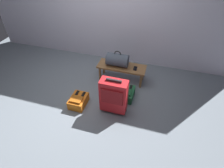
{
  "coord_description": "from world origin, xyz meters",
  "views": [
    {
      "loc": [
        1.23,
        -2.26,
        2.51
      ],
      "look_at": [
        0.47,
        0.29,
        0.25
      ],
      "focal_mm": 29.14,
      "sensor_mm": 36.0,
      "label": 1
    }
  ],
  "objects_px": {
    "backpack_orange": "(78,101)",
    "suitcase_upright_red": "(114,96)",
    "duffel_bag_slate": "(117,60)",
    "cell_phone": "(135,68)",
    "backpack_green": "(126,93)",
    "bench": "(122,68)"
  },
  "relations": [
    {
      "from": "backpack_orange",
      "to": "suitcase_upright_red",
      "type": "bearing_deg",
      "value": 3.44
    },
    {
      "from": "duffel_bag_slate",
      "to": "backpack_orange",
      "type": "height_order",
      "value": "duffel_bag_slate"
    },
    {
      "from": "cell_phone",
      "to": "backpack_green",
      "type": "relative_size",
      "value": 0.38
    },
    {
      "from": "bench",
      "to": "backpack_orange",
      "type": "bearing_deg",
      "value": -121.45
    },
    {
      "from": "bench",
      "to": "duffel_bag_slate",
      "type": "xyz_separation_m",
      "value": [
        -0.09,
        0.0,
        0.19
      ]
    },
    {
      "from": "duffel_bag_slate",
      "to": "cell_phone",
      "type": "relative_size",
      "value": 3.06
    },
    {
      "from": "backpack_green",
      "to": "bench",
      "type": "bearing_deg",
      "value": 114.51
    },
    {
      "from": "backpack_green",
      "to": "backpack_orange",
      "type": "xyz_separation_m",
      "value": [
        -0.81,
        -0.44,
        0.0
      ]
    },
    {
      "from": "suitcase_upright_red",
      "to": "backpack_orange",
      "type": "bearing_deg",
      "value": -176.56
    },
    {
      "from": "backpack_green",
      "to": "backpack_orange",
      "type": "distance_m",
      "value": 0.92
    },
    {
      "from": "bench",
      "to": "backpack_orange",
      "type": "relative_size",
      "value": 2.63
    },
    {
      "from": "duffel_bag_slate",
      "to": "backpack_orange",
      "type": "distance_m",
      "value": 1.14
    },
    {
      "from": "duffel_bag_slate",
      "to": "backpack_green",
      "type": "xyz_separation_m",
      "value": [
        0.32,
        -0.5,
        -0.4
      ]
    },
    {
      "from": "bench",
      "to": "cell_phone",
      "type": "relative_size",
      "value": 6.94
    },
    {
      "from": "cell_phone",
      "to": "backpack_green",
      "type": "distance_m",
      "value": 0.56
    },
    {
      "from": "suitcase_upright_red",
      "to": "backpack_green",
      "type": "bearing_deg",
      "value": 70.85
    },
    {
      "from": "duffel_bag_slate",
      "to": "cell_phone",
      "type": "xyz_separation_m",
      "value": [
        0.38,
        -0.01,
        -0.13
      ]
    },
    {
      "from": "backpack_orange",
      "to": "duffel_bag_slate",
      "type": "bearing_deg",
      "value": 62.85
    },
    {
      "from": "bench",
      "to": "backpack_green",
      "type": "height_order",
      "value": "bench"
    },
    {
      "from": "bench",
      "to": "backpack_orange",
      "type": "xyz_separation_m",
      "value": [
        -0.58,
        -0.95,
        -0.21
      ]
    },
    {
      "from": "bench",
      "to": "backpack_orange",
      "type": "height_order",
      "value": "bench"
    },
    {
      "from": "duffel_bag_slate",
      "to": "suitcase_upright_red",
      "type": "bearing_deg",
      "value": -78.65
    }
  ]
}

